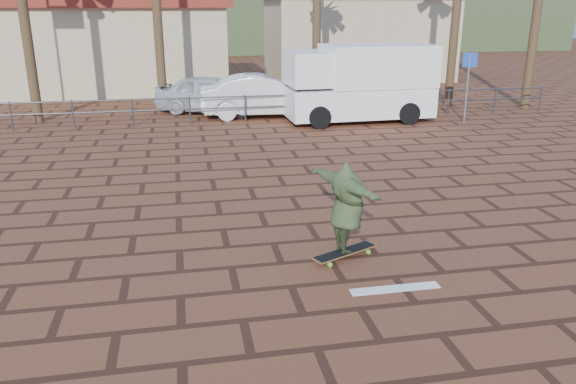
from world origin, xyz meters
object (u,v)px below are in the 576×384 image
object	(u,v)px
campervan	(360,82)
car_silver	(212,94)
longboard	(345,252)
car_white	(264,96)
skateboarder	(346,208)

from	to	relation	value
campervan	car_silver	world-z (taller)	campervan
longboard	car_white	distance (m)	13.02
skateboarder	car_silver	xyz separation A→B (m)	(-1.34, 14.13, -0.16)
longboard	car_silver	xyz separation A→B (m)	(-1.34, 14.13, 0.65)
car_white	campervan	bearing A→B (deg)	-111.68
skateboarder	car_white	distance (m)	13.00
skateboarder	car_white	bearing A→B (deg)	-19.91
car_silver	skateboarder	bearing A→B (deg)	-151.29
longboard	campervan	xyz separation A→B (m)	(3.92, 11.49, 1.35)
campervan	car_silver	bearing A→B (deg)	151.40
campervan	car_white	bearing A→B (deg)	153.87
car_silver	car_white	bearing A→B (deg)	-97.39
campervan	car_silver	xyz separation A→B (m)	(-5.26, 2.64, -0.70)
skateboarder	campervan	xyz separation A→B (m)	(3.92, 11.49, 0.54)
longboard	campervan	distance (m)	12.22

